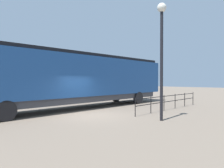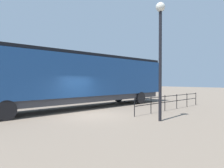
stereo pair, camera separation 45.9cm
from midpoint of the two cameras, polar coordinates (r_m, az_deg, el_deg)
ground_plane at (r=13.02m, az=-4.68°, el=-8.47°), size 120.00×120.00×0.00m
locomotive at (r=16.48m, az=-6.33°, el=1.65°), size 3.08×17.94×4.17m
lamp_post at (r=11.41m, az=14.30°, el=11.63°), size 0.49×0.49×6.22m
platform_fence at (r=15.79m, az=16.74°, el=-4.24°), size 0.05×8.37×1.11m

